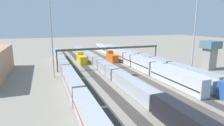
{
  "coord_description": "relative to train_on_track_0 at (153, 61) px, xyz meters",
  "views": [
    {
      "loc": [
        -68.65,
        26.59,
        18.4
      ],
      "look_at": [
        2.88,
        0.36,
        2.5
      ],
      "focal_mm": 30.11,
      "sensor_mm": 36.0,
      "label": 1
    }
  ],
  "objects": [
    {
      "name": "track_bed_1",
      "position": [
        -3.66,
        5.0,
        -1.96
      ],
      "size": [
        140.0,
        2.8,
        0.12
      ],
      "primitive_type": "cube",
      "color": "#3D3833",
      "rests_on": "ground_plane"
    },
    {
      "name": "train_on_track_5",
      "position": [
        -3.23,
        25.0,
        0.06
      ],
      "size": [
        114.8,
        3.0,
        4.4
      ],
      "color": "black",
      "rests_on": "ground_plane"
    },
    {
      "name": "train_on_track_2",
      "position": [
        8.43,
        10.0,
        0.59
      ],
      "size": [
        95.6,
        3.06,
        5.0
      ],
      "color": "silver",
      "rests_on": "ground_plane"
    },
    {
      "name": "ground_plane",
      "position": [
        -3.66,
        20.0,
        -2.02
      ],
      "size": [
        400.0,
        400.0,
        0.0
      ],
      "primitive_type": "plane",
      "color": "gray"
    },
    {
      "name": "train_on_track_0",
      "position": [
        0.0,
        0.0,
        0.0
      ],
      "size": [
        119.8,
        3.0,
        3.8
      ],
      "color": "#A8AAB2",
      "rests_on": "ground_plane"
    },
    {
      "name": "track_bed_5",
      "position": [
        -3.66,
        25.0,
        -1.96
      ],
      "size": [
        140.0,
        2.8,
        0.12
      ],
      "primitive_type": "cube",
      "color": "#4C443D",
      "rests_on": "ground_plane"
    },
    {
      "name": "signal_gantry",
      "position": [
        1.73,
        20.0,
        5.78
      ],
      "size": [
        0.7,
        45.0,
        8.8
      ],
      "color": "#4C4742",
      "rests_on": "ground_plane"
    },
    {
      "name": "track_bed_6",
      "position": [
        -3.66,
        30.0,
        -1.96
      ],
      "size": [
        140.0,
        2.8,
        0.12
      ],
      "primitive_type": "cube",
      "color": "#3D3833",
      "rests_on": "ground_plane"
    },
    {
      "name": "track_bed_0",
      "position": [
        -3.66,
        0.0,
        -1.96
      ],
      "size": [
        140.0,
        2.8,
        0.12
      ],
      "primitive_type": "cube",
      "color": "#3D3833",
      "rests_on": "ground_plane"
    },
    {
      "name": "light_mast_1",
      "position": [
        -5.63,
        43.78,
        17.95
      ],
      "size": [
        2.8,
        0.7,
        32.08
      ],
      "color": "#9EA0A5",
      "rests_on": "ground_plane"
    },
    {
      "name": "track_bed_7",
      "position": [
        -3.66,
        35.0,
        -1.96
      ],
      "size": [
        140.0,
        2.8,
        0.12
      ],
      "primitive_type": "cube",
      "color": "#3D3833",
      "rests_on": "ground_plane"
    },
    {
      "name": "light_mast_0",
      "position": [
        -21.27,
        -2.14,
        15.76
      ],
      "size": [
        2.8,
        0.7,
        28.03
      ],
      "color": "#9EA0A5",
      "rests_on": "ground_plane"
    },
    {
      "name": "train_on_track_8",
      "position": [
        -9.47,
        40.0,
        0.6
      ],
      "size": [
        95.6,
        3.06,
        5.0
      ],
      "color": "#A8AAB2",
      "rests_on": "ground_plane"
    },
    {
      "name": "train_on_track_3",
      "position": [
        14.25,
        15.0,
        0.14
      ],
      "size": [
        10.0,
        3.0,
        5.0
      ],
      "color": "#D85914",
      "rests_on": "ground_plane"
    },
    {
      "name": "track_bed_8",
      "position": [
        -3.66,
        40.0,
        -1.96
      ],
      "size": [
        140.0,
        2.8,
        0.12
      ],
      "primitive_type": "cube",
      "color": "#4C443D",
      "rests_on": "ground_plane"
    },
    {
      "name": "track_bed_4",
      "position": [
        -3.66,
        20.0,
        -1.96
      ],
      "size": [
        140.0,
        2.8,
        0.12
      ],
      "primitive_type": "cube",
      "color": "#3D3833",
      "rests_on": "ground_plane"
    },
    {
      "name": "control_tower",
      "position": [
        -15.12,
        -16.83,
        4.92
      ],
      "size": [
        6.0,
        6.0,
        11.75
      ],
      "color": "gray",
      "rests_on": "ground_plane"
    },
    {
      "name": "train_on_track_6",
      "position": [
        15.41,
        30.0,
        0.14
      ],
      "size": [
        10.0,
        3.0,
        5.0
      ],
      "color": "gold",
      "rests_on": "ground_plane"
    },
    {
      "name": "track_bed_2",
      "position": [
        -3.66,
        10.0,
        -1.96
      ],
      "size": [
        140.0,
        2.8,
        0.12
      ],
      "primitive_type": "cube",
      "color": "#3D3833",
      "rests_on": "ground_plane"
    },
    {
      "name": "track_bed_3",
      "position": [
        -3.66,
        15.0,
        -1.96
      ],
      "size": [
        140.0,
        2.8,
        0.12
      ],
      "primitive_type": "cube",
      "color": "#4C443D",
      "rests_on": "ground_plane"
    },
    {
      "name": "train_on_track_1",
      "position": [
        -0.93,
        5.0,
        0.06
      ],
      "size": [
        114.8,
        3.0,
        4.4
      ],
      "color": "#285193",
      "rests_on": "ground_plane"
    }
  ]
}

